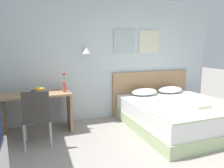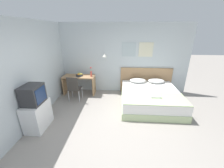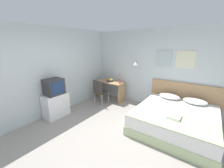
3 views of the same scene
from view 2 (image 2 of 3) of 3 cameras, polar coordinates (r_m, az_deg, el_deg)
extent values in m
plane|color=gray|center=(3.59, 1.77, -19.97)|extent=(24.00, 24.00, 0.00)
cube|color=silver|center=(5.42, 3.06, 10.30)|extent=(5.30, 0.06, 2.65)
cube|color=#A8B7BC|center=(5.33, 7.02, 14.06)|extent=(0.52, 0.02, 0.52)
cube|color=beige|center=(5.40, 13.90, 13.70)|extent=(0.52, 0.02, 0.52)
cylinder|color=#B2B2B7|center=(5.31, -3.00, 12.53)|extent=(0.02, 0.16, 0.02)
cone|color=white|center=(5.23, -3.10, 11.83)|extent=(0.17, 0.17, 0.12)
cube|color=silver|center=(3.59, -37.47, -0.17)|extent=(0.06, 5.60, 2.65)
cube|color=#B2C693|center=(4.89, 15.25, -6.96)|extent=(1.89, 2.03, 0.22)
cube|color=white|center=(4.78, 15.55, -4.27)|extent=(1.85, 1.99, 0.29)
cube|color=#A87F56|center=(5.67, 13.76, 1.56)|extent=(2.01, 0.06, 1.00)
ellipsoid|color=white|center=(5.33, 10.65, 1.48)|extent=(0.61, 0.40, 0.15)
ellipsoid|color=white|center=(5.46, 17.85, 1.27)|extent=(0.61, 0.40, 0.15)
cube|color=#B2C693|center=(4.19, 17.23, -5.83)|extent=(1.83, 0.81, 0.02)
cube|color=white|center=(4.31, 17.42, -4.47)|extent=(0.29, 0.31, 0.06)
cube|color=#A87F56|center=(5.43, -13.64, 3.12)|extent=(1.19, 0.54, 0.03)
cube|color=#A87F56|center=(5.75, -18.82, -0.33)|extent=(0.04, 0.50, 0.70)
cube|color=#A87F56|center=(5.41, -7.46, -0.66)|extent=(0.04, 0.50, 0.70)
cube|color=#3D3833|center=(5.07, -15.12, -1.82)|extent=(0.42, 0.42, 0.02)
cube|color=#3D3833|center=(4.81, -16.11, -0.07)|extent=(0.38, 0.03, 0.47)
cylinder|color=#B7B7BC|center=(5.38, -16.18, -3.12)|extent=(0.03, 0.03, 0.42)
cylinder|color=#B7B7BC|center=(5.27, -12.31, -3.29)|extent=(0.03, 0.03, 0.42)
cylinder|color=#B7B7BC|center=(5.07, -17.57, -4.88)|extent=(0.03, 0.03, 0.42)
cylinder|color=#B7B7BC|center=(4.94, -13.47, -5.12)|extent=(0.03, 0.03, 0.42)
cylinder|color=#333842|center=(5.40, -13.45, 3.56)|extent=(0.25, 0.25, 0.05)
ellipsoid|color=yellow|center=(5.38, -12.97, 4.02)|extent=(0.18, 0.12, 0.06)
sphere|color=#B2C156|center=(5.44, -13.42, 4.22)|extent=(0.09, 0.09, 0.09)
sphere|color=orange|center=(5.35, -13.80, 3.90)|extent=(0.09, 0.09, 0.09)
cylinder|color=#D14C42|center=(5.24, -8.64, 4.17)|extent=(0.07, 0.07, 0.20)
cylinder|color=#3D7538|center=(5.19, -8.75, 5.96)|extent=(0.01, 0.01, 0.14)
sphere|color=#DB3838|center=(5.17, -8.79, 6.71)|extent=(0.06, 0.06, 0.06)
cube|color=white|center=(4.05, -28.55, -11.38)|extent=(0.43, 0.70, 0.71)
cube|color=#2D2D30|center=(3.79, -30.12, -3.82)|extent=(0.41, 0.50, 0.47)
cube|color=navy|center=(3.68, -27.42, -4.01)|extent=(0.01, 0.40, 0.36)
camera|label=1|loc=(2.11, -45.32, -9.52)|focal=32.00mm
camera|label=3|loc=(1.68, 67.53, -1.79)|focal=22.00mm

